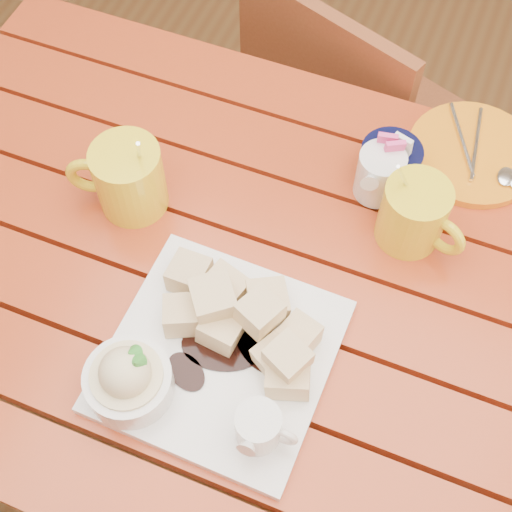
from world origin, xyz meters
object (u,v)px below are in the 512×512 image
at_px(dessert_plate, 205,356).
at_px(orange_saucer, 474,154).
at_px(table, 255,309).
at_px(chair_far, 342,120).
at_px(coffee_mug_right, 415,214).
at_px(coffee_mug_left, 127,178).

relative_size(dessert_plate, orange_saucer, 1.41).
distance_m(table, dessert_plate, 0.20).
distance_m(table, chair_far, 0.61).
xyz_separation_m(dessert_plate, orange_saucer, (0.24, 0.47, -0.03)).
height_order(dessert_plate, coffee_mug_right, coffee_mug_right).
relative_size(dessert_plate, coffee_mug_left, 1.69).
xyz_separation_m(coffee_mug_right, orange_saucer, (0.05, 0.18, -0.05)).
bearing_deg(coffee_mug_right, coffee_mug_left, -145.20).
distance_m(dessert_plate, orange_saucer, 0.53).
distance_m(orange_saucer, chair_far, 0.48).
relative_size(coffee_mug_left, coffee_mug_right, 1.08).
bearing_deg(orange_saucer, coffee_mug_left, -149.12).
xyz_separation_m(table, dessert_plate, (-0.01, -0.15, 0.14)).
relative_size(orange_saucer, chair_far, 0.25).
height_order(table, orange_saucer, orange_saucer).
distance_m(coffee_mug_right, chair_far, 0.60).
distance_m(coffee_mug_left, orange_saucer, 0.53).
distance_m(coffee_mug_left, chair_far, 0.66).
bearing_deg(chair_far, table, 112.72).
xyz_separation_m(dessert_plate, chair_far, (-0.02, 0.72, -0.33)).
xyz_separation_m(table, coffee_mug_left, (-0.22, 0.05, 0.17)).
relative_size(coffee_mug_right, chair_far, 0.19).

